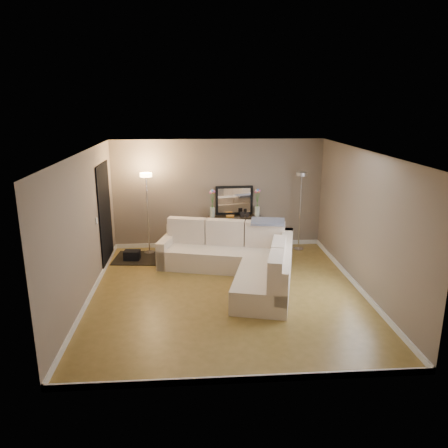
{
  "coord_description": "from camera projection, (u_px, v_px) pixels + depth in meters",
  "views": [
    {
      "loc": [
        -0.61,
        -7.48,
        3.42
      ],
      "look_at": [
        0.0,
        0.8,
        1.1
      ],
      "focal_mm": 35.0,
      "sensor_mm": 36.0,
      "label": 1
    }
  ],
  "objects": [
    {
      "name": "wall_front",
      "position": [
        246.0,
        289.0,
        5.15
      ],
      "size": [
        5.0,
        0.02,
        2.6
      ],
      "primitive_type": "cube",
      "color": "gray",
      "rests_on": "ground"
    },
    {
      "name": "baseboard_left",
      "position": [
        92.0,
        294.0,
        7.96
      ],
      "size": [
        0.03,
        5.5,
        0.1
      ],
      "primitive_type": "cube",
      "color": "white",
      "rests_on": "ground"
    },
    {
      "name": "switch_plate",
      "position": [
        97.0,
        221.0,
        8.47
      ],
      "size": [
        0.02,
        0.08,
        0.12
      ],
      "primitive_type": "cube",
      "color": "white",
      "rests_on": "ground"
    },
    {
      "name": "ceiling",
      "position": [
        227.0,
        152.0,
        7.45
      ],
      "size": [
        5.0,
        5.5,
        0.01
      ],
      "primitive_type": "cube",
      "color": "white",
      "rests_on": "ground"
    },
    {
      "name": "baseboard_front",
      "position": [
        244.0,
        379.0,
        5.51
      ],
      "size": [
        5.0,
        0.03,
        0.1
      ],
      "primitive_type": "cube",
      "color": "white",
      "rests_on": "ground"
    },
    {
      "name": "table_decor",
      "position": [
        235.0,
        216.0,
        10.37
      ],
      "size": [
        0.54,
        0.12,
        0.13
      ],
      "color": "orange",
      "rests_on": "console_table"
    },
    {
      "name": "leaning_mirror",
      "position": [
        234.0,
        200.0,
        10.47
      ],
      "size": [
        0.9,
        0.06,
        0.7
      ],
      "color": "black",
      "rests_on": "console_table"
    },
    {
      "name": "floor_lamp_lit",
      "position": [
        147.0,
        197.0,
        9.9
      ],
      "size": [
        0.29,
        0.29,
        1.9
      ],
      "color": "silver",
      "rests_on": "floor"
    },
    {
      "name": "baseboard_right",
      "position": [
        357.0,
        286.0,
        8.31
      ],
      "size": [
        0.03,
        5.5,
        0.1
      ],
      "primitive_type": "cube",
      "color": "white",
      "rests_on": "ground"
    },
    {
      "name": "charcoal_rug",
      "position": [
        142.0,
        258.0,
        9.91
      ],
      "size": [
        1.32,
        1.04,
        0.02
      ],
      "primitive_type": "cube",
      "rotation": [
        0.0,
        0.0,
        -0.09
      ],
      "color": "black",
      "rests_on": "floor"
    },
    {
      "name": "wall_right",
      "position": [
        364.0,
        223.0,
        7.97
      ],
      "size": [
        0.02,
        5.5,
        2.6
      ],
      "primitive_type": "cube",
      "color": "gray",
      "rests_on": "ground"
    },
    {
      "name": "flower_vase_left",
      "position": [
        212.0,
        205.0,
        10.29
      ],
      "size": [
        0.15,
        0.12,
        0.67
      ],
      "color": "silver",
      "rests_on": "console_table"
    },
    {
      "name": "flower_vase_right",
      "position": [
        257.0,
        205.0,
        10.38
      ],
      "size": [
        0.15,
        0.12,
        0.67
      ],
      "color": "silver",
      "rests_on": "console_table"
    },
    {
      "name": "wall_left",
      "position": [
        84.0,
        228.0,
        7.62
      ],
      "size": [
        0.02,
        5.5,
        2.6
      ],
      "primitive_type": "cube",
      "color": "gray",
      "rests_on": "ground"
    },
    {
      "name": "console_table",
      "position": [
        231.0,
        231.0,
        10.5
      ],
      "size": [
        1.27,
        0.36,
        0.78
      ],
      "color": "black",
      "rests_on": "floor"
    },
    {
      "name": "sectional_sofa",
      "position": [
        240.0,
        259.0,
        8.83
      ],
      "size": [
        2.94,
        3.28,
        0.98
      ],
      "color": "beige",
      "rests_on": "floor"
    },
    {
      "name": "black_bag",
      "position": [
        132.0,
        256.0,
        9.79
      ],
      "size": [
        0.37,
        0.28,
        0.23
      ],
      "primitive_type": "cube",
      "rotation": [
        0.0,
        0.0,
        -0.09
      ],
      "color": "black",
      "rests_on": "charcoal_rug"
    },
    {
      "name": "floor_lamp_unlit",
      "position": [
        301.0,
        196.0,
        10.14
      ],
      "size": [
        0.27,
        0.27,
        1.87
      ],
      "color": "silver",
      "rests_on": "floor"
    },
    {
      "name": "doorway",
      "position": [
        105.0,
        215.0,
        9.31
      ],
      "size": [
        0.02,
        1.2,
        2.2
      ],
      "primitive_type": "cube",
      "color": "black",
      "rests_on": "ground"
    },
    {
      "name": "baseboard_back",
      "position": [
        218.0,
        244.0,
        10.76
      ],
      "size": [
        5.0,
        0.03,
        0.1
      ],
      "primitive_type": "cube",
      "color": "white",
      "rests_on": "ground"
    },
    {
      "name": "wall_back",
      "position": [
        218.0,
        194.0,
        10.45
      ],
      "size": [
        5.0,
        0.02,
        2.6
      ],
      "primitive_type": "cube",
      "color": "gray",
      "rests_on": "ground"
    },
    {
      "name": "floor",
      "position": [
        227.0,
        292.0,
        8.15
      ],
      "size": [
        5.0,
        5.5,
        0.01
      ],
      "primitive_type": "cube",
      "color": "olive",
      "rests_on": "ground"
    },
    {
      "name": "throw_blanket",
      "position": [
        268.0,
        222.0,
        9.24
      ],
      "size": [
        0.77,
        0.54,
        0.09
      ],
      "primitive_type": "cube",
      "rotation": [
        0.1,
        0.0,
        -0.2
      ],
      "color": "slate",
      "rests_on": "sectional_sofa"
    }
  ]
}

